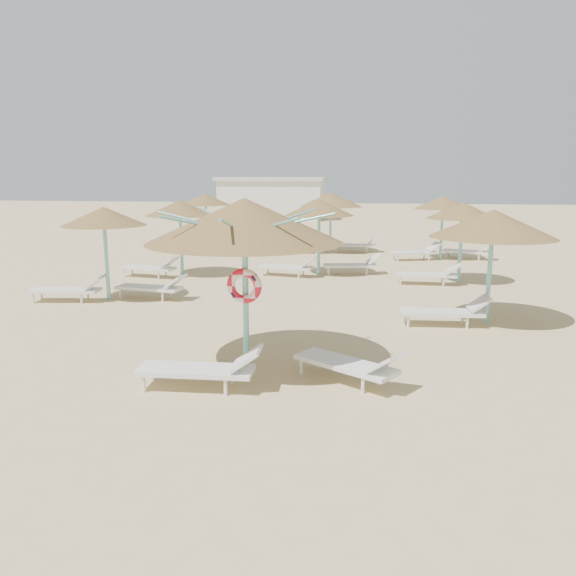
# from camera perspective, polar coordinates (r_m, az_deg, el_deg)

# --- Properties ---
(ground) EXTENTS (120.00, 120.00, 0.00)m
(ground) POSITION_cam_1_polar(r_m,az_deg,el_deg) (10.10, -3.10, -8.97)
(ground) COLOR tan
(ground) RESTS_ON ground
(main_palapa) EXTENTS (3.49, 3.49, 3.13)m
(main_palapa) POSITION_cam_1_polar(r_m,az_deg,el_deg) (9.91, -4.44, 6.80)
(main_palapa) COLOR #71C2C4
(main_palapa) RESTS_ON ground
(lounger_main_a) EXTENTS (2.10, 0.71, 0.75)m
(lounger_main_a) POSITION_cam_1_polar(r_m,az_deg,el_deg) (9.52, -8.54, -8.09)
(lounger_main_a) COLOR silver
(lounger_main_a) RESTS_ON ground
(lounger_main_b) EXTENTS (2.01, 1.61, 0.73)m
(lounger_main_b) POSITION_cam_1_polar(r_m,az_deg,el_deg) (9.72, 6.49, -7.68)
(lounger_main_b) COLOR silver
(lounger_main_b) RESTS_ON ground
(palapa_field) EXTENTS (20.69, 14.68, 2.72)m
(palapa_field) POSITION_cam_1_polar(r_m,az_deg,el_deg) (19.22, 7.77, 7.69)
(palapa_field) COLOR #71C2C4
(palapa_field) RESTS_ON ground
(service_hut) EXTENTS (8.40, 4.40, 3.25)m
(service_hut) POSITION_cam_1_polar(r_m,az_deg,el_deg) (45.01, -1.61, 9.13)
(service_hut) COLOR silver
(service_hut) RESTS_ON ground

